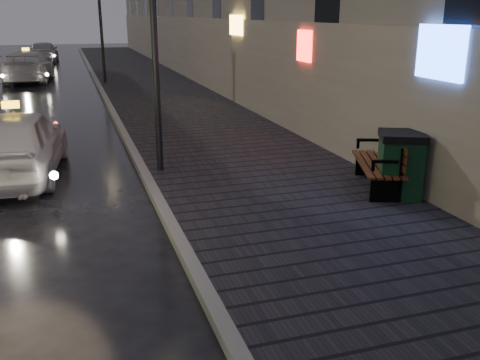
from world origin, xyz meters
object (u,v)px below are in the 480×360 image
object	(u,v)px
lamp_near	(153,10)
car_far	(44,52)
trash_bin	(400,164)
taxi_near	(16,143)
lamp_far	(100,11)
taxi_mid	(28,66)
bench	(382,162)

from	to	relation	value
lamp_near	car_far	world-z (taller)	lamp_near
trash_bin	taxi_near	distance (m)	7.96
lamp_near	lamp_far	bearing A→B (deg)	90.00
taxi_near	car_far	bearing A→B (deg)	-83.58
lamp_far	taxi_mid	size ratio (longest dim) A/B	0.97
trash_bin	taxi_mid	size ratio (longest dim) A/B	0.22
taxi_mid	taxi_near	bearing A→B (deg)	96.62
taxi_near	trash_bin	bearing A→B (deg)	156.02
lamp_near	taxi_near	bearing A→B (deg)	163.17
lamp_near	car_far	size ratio (longest dim) A/B	1.19
bench	car_far	size ratio (longest dim) A/B	0.48
lamp_far	taxi_mid	bearing A→B (deg)	142.13
lamp_near	taxi_mid	distance (m)	19.38
lamp_far	trash_bin	distance (m)	19.68
bench	taxi_mid	distance (m)	22.69
car_far	taxi_near	bearing A→B (deg)	93.82
trash_bin	taxi_near	size ratio (longest dim) A/B	0.27
taxi_near	taxi_mid	world-z (taller)	taxi_mid
lamp_far	taxi_near	world-z (taller)	lamp_far
bench	taxi_mid	bearing A→B (deg)	130.15
trash_bin	car_far	world-z (taller)	car_far
bench	taxi_near	world-z (taller)	taxi_near
lamp_near	lamp_far	xyz separation A→B (m)	(0.00, 16.00, 0.00)
lamp_near	taxi_mid	world-z (taller)	lamp_near
car_far	taxi_mid	bearing A→B (deg)	91.02
bench	trash_bin	bearing A→B (deg)	-64.48
lamp_near	bench	distance (m)	5.45
lamp_far	trash_bin	xyz separation A→B (m)	(3.95, -19.08, -2.72)
lamp_near	lamp_far	distance (m)	16.00
lamp_near	bench	xyz separation A→B (m)	(3.91, -2.55, -2.82)
trash_bin	lamp_far	bearing A→B (deg)	126.55
trash_bin	bench	bearing A→B (deg)	119.69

